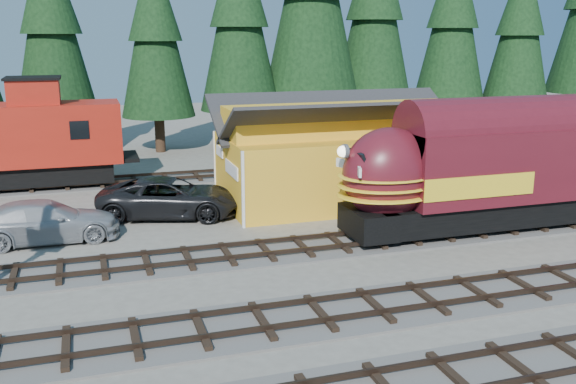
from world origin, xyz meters
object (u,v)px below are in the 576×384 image
object	(u,v)px
locomotive	(507,171)
pickup_truck_a	(170,198)
caboose	(18,140)
depot	(346,143)
pickup_truck_b	(45,221)

from	to	relation	value
locomotive	pickup_truck_a	size ratio (longest dim) A/B	2.46
caboose	pickup_truck_a	bearing A→B (deg)	-47.99
depot	pickup_truck_b	distance (m)	14.44
pickup_truck_a	pickup_truck_b	xyz separation A→B (m)	(-5.31, -2.17, -0.06)
locomotive	pickup_truck_a	bearing A→B (deg)	154.94
pickup_truck_a	pickup_truck_b	world-z (taller)	pickup_truck_a
locomotive	pickup_truck_b	world-z (taller)	locomotive
caboose	pickup_truck_b	xyz separation A→B (m)	(1.63, -9.87, -1.90)
depot	caboose	distance (m)	17.41
depot	caboose	bearing A→B (deg)	154.48
depot	pickup_truck_a	distance (m)	9.02
pickup_truck_b	depot	bearing A→B (deg)	-81.95
caboose	pickup_truck_b	size ratio (longest dim) A/B	1.85
caboose	pickup_truck_a	distance (m)	10.52
pickup_truck_b	pickup_truck_a	bearing A→B (deg)	-69.26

